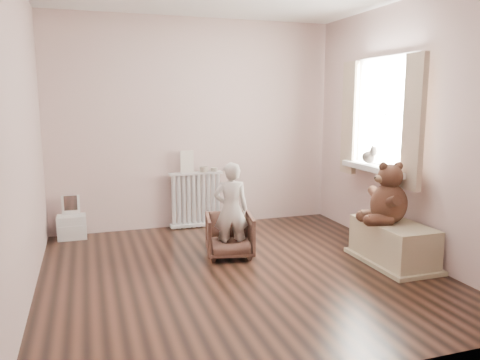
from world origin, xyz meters
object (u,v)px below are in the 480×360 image
object	(u,v)px
child	(231,210)
toy_bench	(393,243)
plush_cat	(370,155)
armchair	(230,235)
toy_vanity	(71,215)
radiator	(196,197)
teddy_bear	(389,197)

from	to	relation	value
child	toy_bench	xyz separation A→B (m)	(1.48, -0.65, -0.31)
plush_cat	armchair	bearing A→B (deg)	-169.26
child	toy_bench	distance (m)	1.64
toy_bench	plush_cat	xyz separation A→B (m)	(0.14, 0.68, 0.80)
toy_vanity	plush_cat	distance (m)	3.48
toy_bench	toy_vanity	bearing A→B (deg)	148.21
armchair	child	bearing A→B (deg)	-79.44
radiator	plush_cat	xyz separation A→B (m)	(1.69, -1.24, 0.61)
toy_vanity	child	bearing A→B (deg)	-38.17
toy_bench	teddy_bear	bearing A→B (deg)	145.94
toy_vanity	plush_cat	size ratio (longest dim) A/B	2.00
child	plush_cat	size ratio (longest dim) A/B	3.85
toy_bench	radiator	bearing A→B (deg)	128.95
radiator	toy_vanity	world-z (taller)	radiator
toy_vanity	toy_bench	size ratio (longest dim) A/B	0.58
child	teddy_bear	size ratio (longest dim) A/B	1.64
toy_bench	plush_cat	bearing A→B (deg)	78.28
child	plush_cat	bearing A→B (deg)	-168.73
radiator	child	world-z (taller)	child
toy_vanity	armchair	distance (m)	1.96
toy_vanity	teddy_bear	distance (m)	3.55
teddy_bear	toy_bench	bearing A→B (deg)	-25.01
toy_bench	teddy_bear	distance (m)	0.47
plush_cat	toy_bench	bearing A→B (deg)	-89.92
toy_vanity	plush_cat	xyz separation A→B (m)	(3.19, -1.21, 0.72)
toy_bench	plush_cat	distance (m)	1.06
toy_bench	child	bearing A→B (deg)	156.09
toy_vanity	child	size ratio (longest dim) A/B	0.52
plush_cat	teddy_bear	bearing A→B (deg)	-94.64
toy_vanity	radiator	bearing A→B (deg)	1.15
teddy_bear	toy_vanity	bearing A→B (deg)	157.30
armchair	toy_bench	world-z (taller)	armchair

